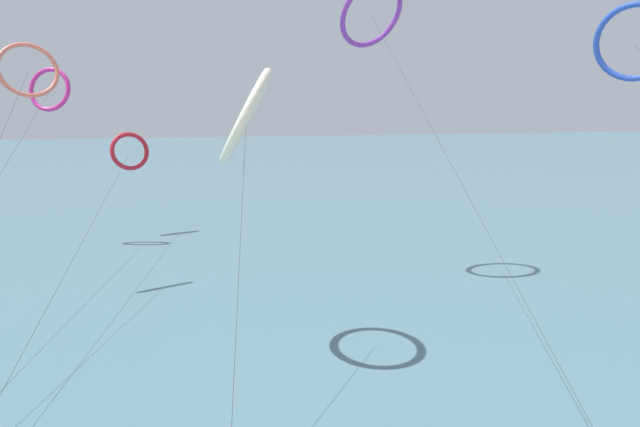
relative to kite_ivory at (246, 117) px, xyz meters
The scene contains 7 objects.
sea_water 80.27m from the kite_ivory, 88.15° to the left, with size 400.00×200.00×0.08m, color slate.
kite_ivory is the anchor object (origin of this frame).
kite_cobalt 25.58m from the kite_ivory, ahead, with size 4.26×25.96×19.15m.
kite_magenta 30.03m from the kite_ivory, 120.07° to the left, with size 4.16×44.13×15.97m.
kite_violet 17.27m from the kite_ivory, 50.32° to the left, with size 6.06×33.37×21.52m.
kite_coral 18.59m from the kite_ivory, 135.77° to the left, with size 4.14×29.22×16.89m.
kite_crimson 30.44m from the kite_ivory, 107.35° to the left, with size 3.88×45.84×10.10m.
Camera 1 is at (-4.83, -3.80, 13.09)m, focal length 31.82 mm.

